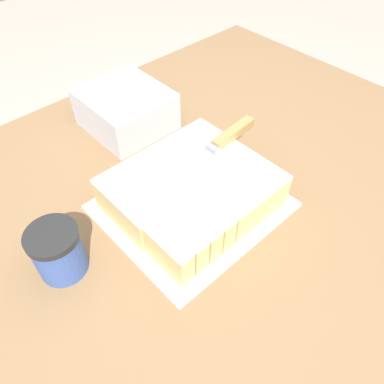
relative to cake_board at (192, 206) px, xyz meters
name	(u,v)px	position (x,y,z in m)	size (l,w,h in m)	color
ground_plane	(200,344)	(0.05, 0.01, -0.89)	(8.00, 8.00, 0.00)	#9E9384
countertop	(202,289)	(0.05, 0.01, -0.45)	(1.40, 1.10, 0.89)	brown
cake_board	(192,206)	(0.00, 0.00, 0.00)	(0.35, 0.32, 0.01)	white
cake	(192,191)	(0.00, 0.00, 0.04)	(0.31, 0.27, 0.08)	tan
knife	(224,141)	(0.12, 0.03, 0.09)	(0.30, 0.05, 0.02)	silver
coffee_cup	(58,251)	(-0.28, 0.05, 0.05)	(0.09, 0.09, 0.10)	#334C8C
storage_box	(126,109)	(0.07, 0.33, 0.05)	(0.20, 0.21, 0.10)	#B2B2B7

